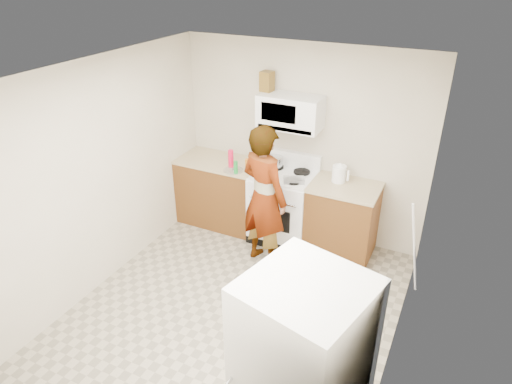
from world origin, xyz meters
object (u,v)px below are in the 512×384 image
Objects in this scene: microwave at (290,112)px; kettle at (339,174)px; saucepan at (275,162)px; gas_range at (283,205)px; person at (264,198)px.

kettle is at bearing -3.44° from microwave.
gas_range is at bearing -34.49° from saucepan.
person reaches higher than saucepan.
kettle is (0.67, 0.09, 0.55)m from gas_range.
microwave is 3.76× the size of kettle.
saucepan is (-0.20, 0.01, -0.69)m from microwave.
person is at bearing -75.36° from saucepan.
microwave is 1.09m from person.
kettle is 0.96× the size of saucepan.
saucepan is at bearing -55.31° from person.
gas_range is 1.22m from microwave.
gas_range is at bearing -70.59° from person.
saucepan is (-0.20, 0.13, 0.53)m from gas_range.
person reaches higher than kettle.
microwave reaches higher than saucepan.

